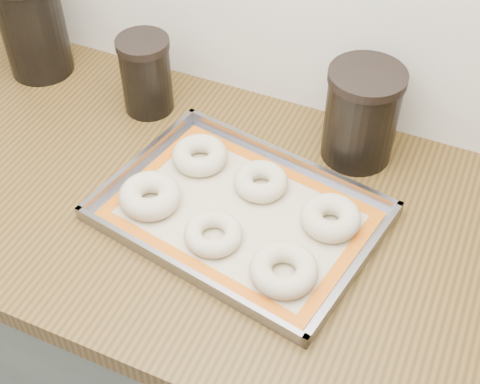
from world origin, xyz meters
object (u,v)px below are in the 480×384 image
at_px(bagel_front_left, 150,196).
at_px(bagel_back_mid, 261,181).
at_px(canister_mid, 146,75).
at_px(canister_right, 361,115).
at_px(bagel_front_right, 284,270).
at_px(baking_tray, 240,213).
at_px(bagel_front_mid, 213,234).
at_px(bagel_back_left, 200,155).
at_px(bagel_back_right, 331,218).
at_px(canister_left, 33,24).

distance_m(bagel_front_left, bagel_back_mid, 0.20).
relative_size(bagel_front_left, canister_mid, 0.68).
bearing_deg(canister_right, bagel_front_right, -92.88).
height_order(baking_tray, bagel_front_left, bagel_front_left).
distance_m(bagel_front_mid, bagel_back_left, 0.19).
height_order(bagel_back_right, canister_right, canister_right).
xyz_separation_m(canister_mid, canister_right, (0.43, 0.04, 0.01)).
bearing_deg(canister_right, bagel_back_left, -150.10).
xyz_separation_m(bagel_front_right, canister_mid, (-0.41, 0.30, 0.06)).
height_order(bagel_front_left, bagel_back_left, bagel_front_left).
xyz_separation_m(canister_left, canister_mid, (0.28, -0.02, -0.03)).
bearing_deg(canister_left, bagel_back_mid, -14.46).
bearing_deg(bagel_back_left, bagel_back_right, -10.48).
relative_size(canister_left, canister_right, 1.20).
bearing_deg(canister_mid, bagel_front_right, -35.79).
xyz_separation_m(bagel_back_left, canister_left, (-0.45, 0.13, 0.09)).
distance_m(bagel_front_left, canister_left, 0.50).
height_order(bagel_back_left, canister_right, canister_right).
bearing_deg(baking_tray, bagel_front_mid, -103.29).
relative_size(bagel_front_mid, bagel_front_right, 0.89).
bearing_deg(bagel_front_mid, bagel_back_right, 33.49).
height_order(bagel_front_mid, bagel_back_left, bagel_back_left).
distance_m(canister_left, canister_mid, 0.28).
relative_size(bagel_front_right, bagel_back_left, 1.06).
xyz_separation_m(baking_tray, bagel_front_mid, (-0.02, -0.07, 0.01)).
bearing_deg(bagel_back_mid, bagel_back_left, 172.73).
relative_size(baking_tray, bagel_back_right, 4.97).
relative_size(baking_tray, canister_mid, 3.19).
xyz_separation_m(bagel_front_mid, canister_mid, (-0.28, 0.27, 0.06)).
xyz_separation_m(canister_left, canister_right, (0.71, 0.01, -0.02)).
bearing_deg(canister_left, baking_tray, -21.30).
height_order(baking_tray, bagel_back_mid, bagel_back_mid).
relative_size(bagel_front_left, bagel_front_mid, 1.11).
bearing_deg(bagel_front_right, canister_left, 155.27).
height_order(baking_tray, canister_left, canister_left).
bearing_deg(bagel_back_right, bagel_back_mid, 166.63).
bearing_deg(bagel_back_right, bagel_front_right, -103.59).
xyz_separation_m(baking_tray, bagel_front_right, (0.12, -0.09, 0.02)).
bearing_deg(bagel_back_mid, canister_mid, 156.95).
bearing_deg(bagel_back_right, canister_mid, 159.94).
distance_m(bagel_front_right, bagel_back_mid, 0.20).
height_order(bagel_front_left, bagel_back_mid, bagel_front_left).
relative_size(bagel_front_right, canister_right, 0.59).
distance_m(bagel_back_mid, canister_mid, 0.33).
bearing_deg(bagel_back_left, bagel_front_mid, -56.84).
height_order(bagel_front_left, bagel_front_mid, bagel_front_left).
relative_size(bagel_front_mid, bagel_back_right, 0.95).
bearing_deg(bagel_front_mid, bagel_back_left, 123.16).
relative_size(bagel_front_mid, canister_right, 0.52).
height_order(canister_left, canister_right, canister_left).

